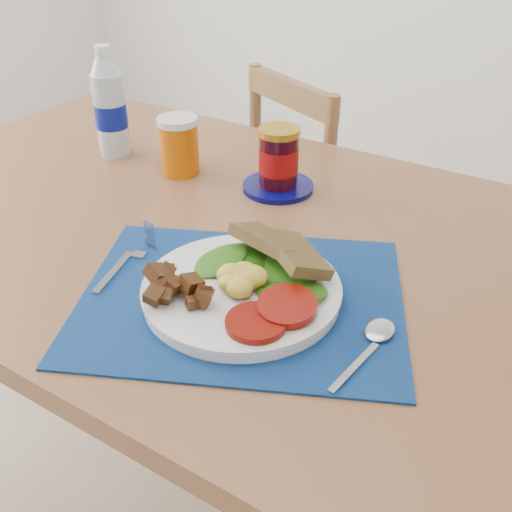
{
  "coord_description": "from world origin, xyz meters",
  "views": [
    {
      "loc": [
        0.61,
        -0.56,
        1.28
      ],
      "look_at": [
        0.21,
        0.07,
        0.8
      ],
      "focal_mm": 42.0,
      "sensor_mm": 36.0,
      "label": 1
    }
  ],
  "objects": [
    {
      "name": "table",
      "position": [
        0.0,
        0.2,
        0.67
      ],
      "size": [
        1.4,
        0.9,
        0.75
      ],
      "color": "brown",
      "rests_on": "ground"
    },
    {
      "name": "chair_far",
      "position": [
        -0.07,
        0.85,
        0.53
      ],
      "size": [
        0.5,
        0.49,
        1.04
      ],
      "rotation": [
        0.0,
        0.0,
        2.73
      ],
      "color": "brown",
      "rests_on": "ground"
    },
    {
      "name": "juice_glass",
      "position": [
        -0.14,
        0.34,
        0.81
      ],
      "size": [
        0.08,
        0.08,
        0.11
      ],
      "primitive_type": "cylinder",
      "color": "#BD5505",
      "rests_on": "table"
    },
    {
      "name": "breakfast_plate",
      "position": [
        0.21,
        0.03,
        0.77
      ],
      "size": [
        0.29,
        0.29,
        0.07
      ],
      "rotation": [
        0.0,
        0.0,
        -0.38
      ],
      "color": "silver",
      "rests_on": "placemat"
    },
    {
      "name": "water_bottle",
      "position": [
        -0.33,
        0.34,
        0.85
      ],
      "size": [
        0.07,
        0.07,
        0.24
      ],
      "color": "#ADBFCC",
      "rests_on": "table"
    },
    {
      "name": "jam_on_saucer",
      "position": [
        0.07,
        0.38,
        0.81
      ],
      "size": [
        0.14,
        0.14,
        0.13
      ],
      "color": "#050653",
      "rests_on": "table"
    },
    {
      "name": "fork",
      "position": [
        0.01,
        0.02,
        0.76
      ],
      "size": [
        0.05,
        0.17,
        0.0
      ],
      "rotation": [
        0.0,
        0.0,
        0.29
      ],
      "color": "#B2B5BA",
      "rests_on": "placemat"
    },
    {
      "name": "spoon",
      "position": [
        0.42,
        0.04,
        0.76
      ],
      "size": [
        0.04,
        0.17,
        0.0
      ],
      "rotation": [
        0.0,
        0.0,
        -0.11
      ],
      "color": "#B2B5BA",
      "rests_on": "placemat"
    },
    {
      "name": "placemat",
      "position": [
        0.21,
        0.03,
        0.75
      ],
      "size": [
        0.59,
        0.54,
        0.0
      ],
      "primitive_type": "cube",
      "rotation": [
        0.0,
        0.0,
        0.43
      ],
      "color": "black",
      "rests_on": "table"
    }
  ]
}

